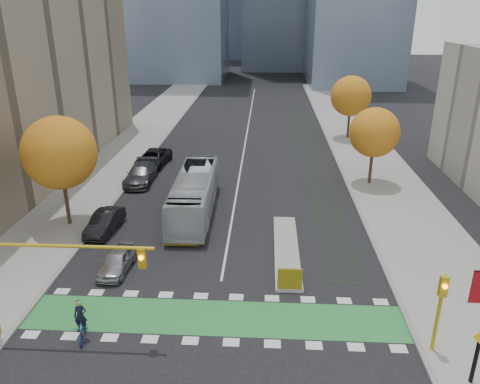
# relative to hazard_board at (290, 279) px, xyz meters

# --- Properties ---
(ground) EXTENTS (300.00, 300.00, 0.00)m
(ground) POSITION_rel_hazard_board_xyz_m (-4.00, -4.20, -0.80)
(ground) COLOR black
(ground) RESTS_ON ground
(sidewalk_west) EXTENTS (7.00, 120.00, 0.15)m
(sidewalk_west) POSITION_rel_hazard_board_xyz_m (-17.50, 15.80, -0.73)
(sidewalk_west) COLOR gray
(sidewalk_west) RESTS_ON ground
(sidewalk_east) EXTENTS (7.00, 120.00, 0.15)m
(sidewalk_east) POSITION_rel_hazard_board_xyz_m (9.50, 15.80, -0.73)
(sidewalk_east) COLOR gray
(sidewalk_east) RESTS_ON ground
(curb_west) EXTENTS (0.30, 120.00, 0.16)m
(curb_west) POSITION_rel_hazard_board_xyz_m (-14.00, 15.80, -0.73)
(curb_west) COLOR gray
(curb_west) RESTS_ON ground
(curb_east) EXTENTS (0.30, 120.00, 0.16)m
(curb_east) POSITION_rel_hazard_board_xyz_m (6.00, 15.80, -0.73)
(curb_east) COLOR gray
(curb_east) RESTS_ON ground
(bike_crossing) EXTENTS (20.00, 3.00, 0.01)m
(bike_crossing) POSITION_rel_hazard_board_xyz_m (-4.00, -2.70, -0.79)
(bike_crossing) COLOR #2B833B
(bike_crossing) RESTS_ON ground
(centre_line) EXTENTS (0.15, 70.00, 0.01)m
(centre_line) POSITION_rel_hazard_board_xyz_m (-4.00, 35.80, -0.80)
(centre_line) COLOR silver
(centre_line) RESTS_ON ground
(bike_lane_paint) EXTENTS (2.50, 50.00, 0.01)m
(bike_lane_paint) POSITION_rel_hazard_board_xyz_m (3.50, 25.80, -0.80)
(bike_lane_paint) COLOR black
(bike_lane_paint) RESTS_ON ground
(median_island) EXTENTS (1.60, 10.00, 0.16)m
(median_island) POSITION_rel_hazard_board_xyz_m (0.00, 4.80, -0.72)
(median_island) COLOR gray
(median_island) RESTS_ON ground
(hazard_board) EXTENTS (1.40, 0.12, 1.30)m
(hazard_board) POSITION_rel_hazard_board_xyz_m (0.00, 0.00, 0.00)
(hazard_board) COLOR yellow
(hazard_board) RESTS_ON median_island
(tree_west) EXTENTS (5.20, 5.20, 8.22)m
(tree_west) POSITION_rel_hazard_board_xyz_m (-16.00, 7.80, 4.82)
(tree_west) COLOR #332114
(tree_west) RESTS_ON ground
(tree_east_near) EXTENTS (4.40, 4.40, 7.08)m
(tree_east_near) POSITION_rel_hazard_board_xyz_m (8.00, 17.80, 4.06)
(tree_east_near) COLOR #332114
(tree_east_near) RESTS_ON ground
(tree_east_far) EXTENTS (4.80, 4.80, 7.65)m
(tree_east_far) POSITION_rel_hazard_board_xyz_m (8.50, 33.80, 4.44)
(tree_east_far) COLOR #332114
(tree_east_far) RESTS_ON ground
(traffic_signal_west) EXTENTS (8.53, 0.56, 5.20)m
(traffic_signal_west) POSITION_rel_hazard_board_xyz_m (-11.93, -4.71, 3.23)
(traffic_signal_west) COLOR #BF9914
(traffic_signal_west) RESTS_ON ground
(traffic_signal_east) EXTENTS (0.35, 0.43, 4.10)m
(traffic_signal_east) POSITION_rel_hazard_board_xyz_m (6.50, -4.71, 1.93)
(traffic_signal_east) COLOR #BF9914
(traffic_signal_east) RESTS_ON ground
(cyclist) EXTENTS (1.05, 1.96, 2.15)m
(cyclist) POSITION_rel_hazard_board_xyz_m (-10.27, -4.70, -0.08)
(cyclist) COLOR navy
(cyclist) RESTS_ON ground
(bus) EXTENTS (2.99, 11.88, 3.29)m
(bus) POSITION_rel_hazard_board_xyz_m (-7.00, 10.48, 0.85)
(bus) COLOR #B2B6BA
(bus) RESTS_ON ground
(parked_car_a) EXTENTS (1.81, 4.02, 1.34)m
(parked_car_a) POSITION_rel_hazard_board_xyz_m (-10.50, 1.68, -0.13)
(parked_car_a) COLOR #98989D
(parked_car_a) RESTS_ON ground
(parked_car_b) EXTENTS (1.89, 4.55, 1.47)m
(parked_car_b) POSITION_rel_hazard_board_xyz_m (-13.00, 6.92, -0.07)
(parked_car_b) COLOR black
(parked_car_b) RESTS_ON ground
(parked_car_c) EXTENTS (2.41, 5.76, 1.66)m
(parked_car_c) POSITION_rel_hazard_board_xyz_m (-13.00, 17.11, 0.03)
(parked_car_c) COLOR #454549
(parked_car_c) RESTS_ON ground
(parked_car_d) EXTENTS (3.17, 5.90, 1.57)m
(parked_car_d) POSITION_rel_hazard_board_xyz_m (-13.00, 22.11, -0.01)
(parked_car_d) COLOR black
(parked_car_d) RESTS_ON ground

